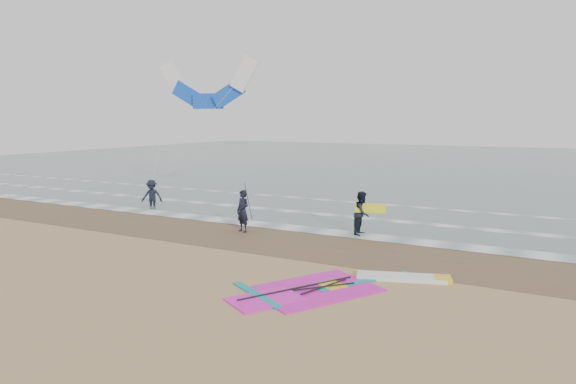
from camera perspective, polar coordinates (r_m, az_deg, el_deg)
The scene contains 11 objects.
ground at distance 15.86m, azimuth -6.87°, elevation -10.30°, with size 120.00×120.00×0.00m, color tan.
sea_water at distance 61.14m, azimuth 19.76°, elevation 2.95°, with size 120.00×80.00×0.02m, color #47605E.
wet_sand_band at distance 20.86m, azimuth 2.61°, elevation -5.74°, with size 120.00×5.00×0.01m, color brown.
foam_waterline at distance 24.85m, azimuth 7.02°, elevation -3.48°, with size 120.00×9.15×0.02m.
windsurf_rig at distance 15.65m, azimuth 5.77°, elevation -10.39°, with size 5.95×5.64×0.14m.
person_standing at distance 22.85m, azimuth -5.05°, elevation -2.13°, with size 0.69×0.45×1.89m, color black.
person_walking at distance 22.46m, azimuth 8.23°, elevation -2.34°, with size 0.93×0.72×1.91m, color black.
person_wading at distance 30.49m, azimuth -14.91°, elevation 0.20°, with size 1.22×0.70×1.89m, color black.
held_pole at distance 22.62m, azimuth -4.42°, elevation -1.09°, with size 0.17×0.86×1.82m.
carried_kiteboard at distance 22.19m, azimuth 9.13°, elevation -1.82°, with size 1.30×0.51×0.39m.
surf_kite at distance 30.63m, azimuth -8.93°, elevation 11.31°, with size 6.73×2.68×7.24m.
Camera 1 is at (8.66, -12.32, 4.99)m, focal length 32.00 mm.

